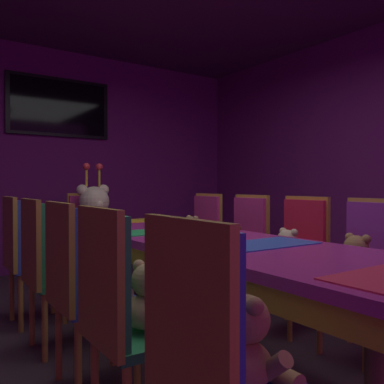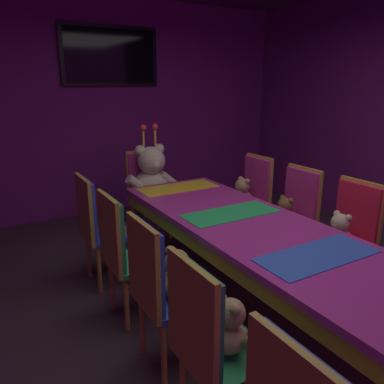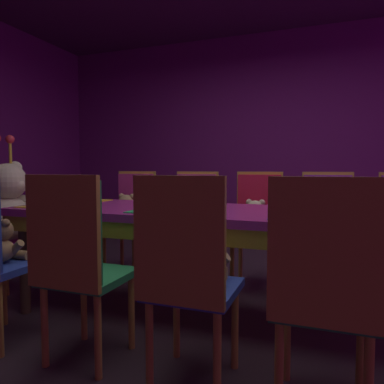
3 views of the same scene
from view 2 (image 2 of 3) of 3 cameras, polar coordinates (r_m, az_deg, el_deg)
ground_plane at (r=3.05m, az=10.51°, el=-18.85°), size 7.90×7.90×0.00m
wall_back at (r=5.34m, az=-11.98°, el=12.15°), size 5.20×0.12×2.80m
banquet_table at (r=2.73m, az=11.21°, el=-7.46°), size 0.90×3.10×0.75m
chair_left_1 at (r=1.90m, az=2.09°, el=-20.60°), size 0.42×0.41×0.98m
teddy_left_1 at (r=1.98m, az=5.84°, el=-19.57°), size 0.24×0.31×0.29m
chair_left_2 at (r=2.34m, az=-5.37°, el=-13.08°), size 0.42×0.41×0.98m
teddy_left_2 at (r=2.40m, az=-2.13°, el=-12.36°), size 0.26×0.33×0.31m
chair_left_3 at (r=2.83m, az=-10.57°, el=-7.86°), size 0.42×0.41×0.98m
chair_left_4 at (r=3.38m, az=-14.29°, el=-4.11°), size 0.42×0.41×0.98m
teddy_left_4 at (r=3.42m, az=-11.98°, el=-4.12°), size 0.22×0.28×0.26m
chair_right_2 at (r=3.35m, az=22.62°, el=-5.02°), size 0.42×0.41×0.98m
teddy_right_2 at (r=3.25m, az=21.04°, el=-5.75°), size 0.24×0.31×0.29m
chair_right_3 at (r=3.69m, az=15.23°, el=-2.45°), size 0.42×0.41×0.98m
teddy_right_3 at (r=3.60m, az=13.60°, el=-3.13°), size 0.23×0.29×0.28m
chair_right_4 at (r=4.15m, az=9.01°, el=-0.01°), size 0.42×0.41×0.98m
teddy_right_4 at (r=4.07m, az=7.41°, el=-0.35°), size 0.26×0.33×0.31m
throne_chair at (r=4.44m, az=-6.81°, el=1.13°), size 0.41×0.42×0.98m
king_teddy_bear at (r=4.26m, az=-5.97°, el=2.33°), size 0.65×0.51×0.84m
wall_tv at (r=5.25m, az=-12.06°, el=19.19°), size 1.27×0.06×0.73m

